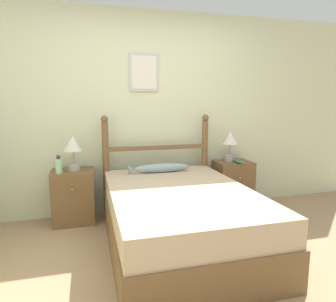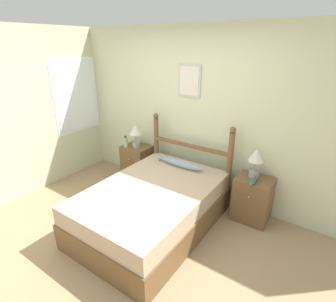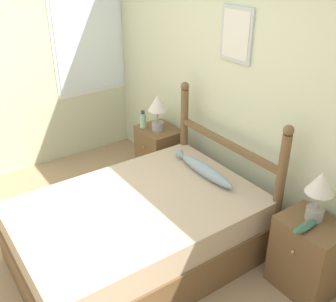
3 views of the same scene
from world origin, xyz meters
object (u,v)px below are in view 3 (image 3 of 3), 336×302
at_px(nightstand_right, 307,256).
at_px(bottle, 143,120).
at_px(table_lamp_left, 157,107).
at_px(table_lamp_right, 320,188).
at_px(model_boat, 305,227).
at_px(bed, 139,231).
at_px(nightstand_left, 159,154).
at_px(fish_pillow, 204,170).

height_order(nightstand_right, bottle, bottle).
bearing_deg(table_lamp_left, table_lamp_right, 1.94).
bearing_deg(table_lamp_left, nightstand_right, 0.74).
height_order(bottle, model_boat, bottle).
distance_m(bottle, model_boat, 2.21).
bearing_deg(bed, nightstand_right, 40.96).
height_order(table_lamp_right, bottle, table_lamp_right).
bearing_deg(table_lamp_left, nightstand_left, 132.41).
xyz_separation_m(nightstand_left, bottle, (-0.13, -0.12, 0.41)).
bearing_deg(nightstand_right, bottle, -176.91).
height_order(nightstand_right, model_boat, model_boat).
xyz_separation_m(table_lamp_right, model_boat, (0.04, -0.16, -0.24)).
distance_m(bed, table_lamp_right, 1.50).
bearing_deg(bed, model_boat, 36.75).
bearing_deg(nightstand_left, model_boat, -3.31).
bearing_deg(nightstand_left, bed, -40.96).
height_order(bed, nightstand_right, nightstand_right).
bearing_deg(model_boat, bottle, 179.97).
bearing_deg(nightstand_left, fish_pillow, -9.88).
bearing_deg(nightstand_right, fish_pillow, -170.53).
relative_size(bed, table_lamp_right, 4.95).
relative_size(table_lamp_right, bottle, 1.95).
xyz_separation_m(nightstand_left, fish_pillow, (1.01, -0.18, 0.32)).
relative_size(bottle, fish_pillow, 0.28).
bearing_deg(fish_pillow, bottle, 177.13).
xyz_separation_m(table_lamp_right, fish_pillow, (-1.02, -0.22, -0.26)).
bearing_deg(fish_pillow, table_lamp_left, 171.37).
height_order(nightstand_left, table_lamp_right, table_lamp_right).
bearing_deg(nightstand_right, bed, -139.04).
xyz_separation_m(nightstand_right, model_boat, (0.01, -0.12, 0.34)).
distance_m(table_lamp_right, model_boat, 0.30).
bearing_deg(table_lamp_left, bed, -40.79).
height_order(bed, table_lamp_right, table_lamp_right).
bearing_deg(nightstand_right, model_boat, -86.41).
xyz_separation_m(bed, bottle, (-1.16, 0.78, 0.44)).
xyz_separation_m(nightstand_left, nightstand_right, (2.07, 0.00, 0.00)).
xyz_separation_m(table_lamp_left, table_lamp_right, (2.00, 0.07, 0.00)).
distance_m(table_lamp_left, model_boat, 2.07).
bearing_deg(nightstand_right, table_lamp_left, -179.26).
height_order(table_lamp_left, table_lamp_right, same).
relative_size(nightstand_right, model_boat, 2.56).
relative_size(bottle, model_boat, 0.84).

